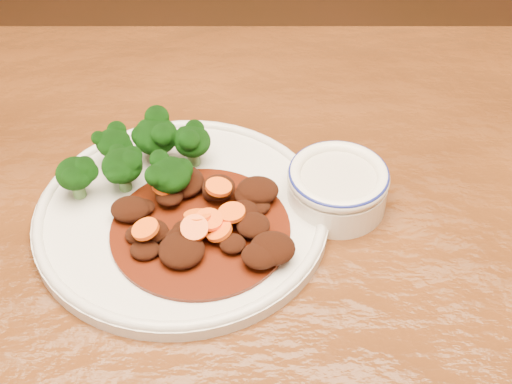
{
  "coord_description": "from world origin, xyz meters",
  "views": [
    {
      "loc": [
        0.01,
        -0.48,
        1.29
      ],
      "look_at": [
        -0.02,
        0.07,
        0.77
      ],
      "focal_mm": 50.0,
      "sensor_mm": 36.0,
      "label": 1
    }
  ],
  "objects": [
    {
      "name": "broccoli_florets",
      "position": [
        -0.14,
        0.1,
        0.79
      ],
      "size": [
        0.16,
        0.11,
        0.05
      ],
      "color": "#578946",
      "rests_on": "dinner_plate"
    },
    {
      "name": "dinner_plate",
      "position": [
        -0.09,
        0.04,
        0.76
      ],
      "size": [
        0.31,
        0.31,
        0.02
      ],
      "rotation": [
        0.0,
        0.0,
        -0.26
      ],
      "color": "silver",
      "rests_on": "dining_table"
    },
    {
      "name": "dining_table",
      "position": [
        0.0,
        0.0,
        0.67
      ],
      "size": [
        1.55,
        0.98,
        0.75
      ],
      "rotation": [
        0.0,
        0.0,
        0.05
      ],
      "color": "#5E2E10",
      "rests_on": "ground"
    },
    {
      "name": "mince_stew",
      "position": [
        -0.07,
        0.02,
        0.78
      ],
      "size": [
        0.19,
        0.18,
        0.03
      ],
      "color": "#451407",
      "rests_on": "dinner_plate"
    },
    {
      "name": "dip_bowl",
      "position": [
        0.07,
        0.08,
        0.78
      ],
      "size": [
        0.11,
        0.11,
        0.05
      ],
      "rotation": [
        0.0,
        0.0,
        0.38
      ],
      "color": "white",
      "rests_on": "dining_table"
    }
  ]
}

